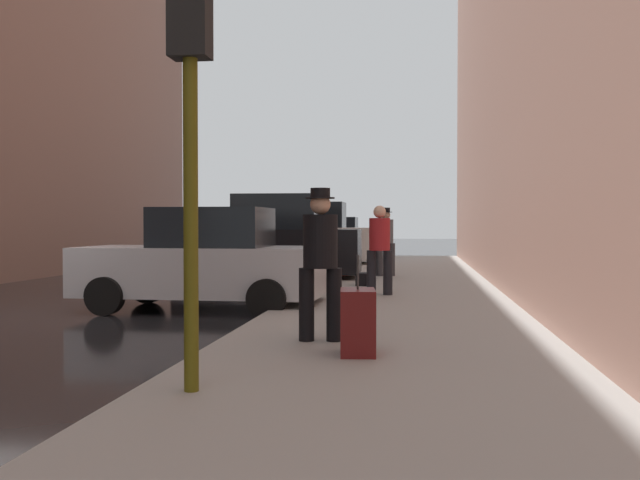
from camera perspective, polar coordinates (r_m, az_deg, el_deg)
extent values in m
plane|color=black|center=(12.39, -23.12, -5.81)|extent=(120.00, 120.00, 0.00)
cube|color=gray|center=(10.65, 6.00, -6.46)|extent=(4.00, 40.00, 0.15)
cube|color=#B7BABF|center=(12.61, -9.43, -2.45)|extent=(4.22, 1.89, 0.84)
cube|color=black|center=(12.52, -8.57, 0.97)|extent=(1.91, 1.59, 0.70)
cylinder|color=black|center=(13.96, -13.61, -3.62)|extent=(0.64, 0.23, 0.64)
cylinder|color=black|center=(12.29, -16.84, -4.32)|extent=(0.64, 0.23, 0.64)
cylinder|color=black|center=(13.19, -2.52, -3.88)|extent=(0.64, 0.23, 0.64)
cylinder|color=black|center=(11.39, -4.29, -4.70)|extent=(0.64, 0.23, 0.64)
cube|color=black|center=(18.17, -4.07, -0.87)|extent=(4.64, 1.95, 1.10)
cube|color=black|center=(18.13, -3.45, 2.23)|extent=(2.11, 1.61, 0.90)
cylinder|color=black|center=(19.42, -7.92, -2.21)|extent=(0.65, 0.24, 0.64)
cylinder|color=black|center=(17.64, -9.39, -2.57)|extent=(0.65, 0.24, 0.64)
cylinder|color=black|center=(18.90, 0.90, -2.30)|extent=(0.65, 0.24, 0.64)
cylinder|color=black|center=(17.08, 0.32, -2.69)|extent=(0.65, 0.24, 0.64)
cube|color=silver|center=(24.75, -0.90, -0.28)|extent=(4.61, 1.86, 1.10)
cube|color=black|center=(24.71, -0.44, 1.99)|extent=(2.08, 1.57, 0.90)
cylinder|color=black|center=(25.93, -3.88, -1.31)|extent=(0.64, 0.22, 0.64)
cylinder|color=black|center=(24.13, -4.74, -1.51)|extent=(0.64, 0.22, 0.64)
cylinder|color=black|center=(25.51, 2.72, -1.36)|extent=(0.64, 0.22, 0.64)
cylinder|color=black|center=(23.68, 2.36, -1.56)|extent=(0.64, 0.22, 0.64)
cube|color=navy|center=(30.93, 0.83, -0.20)|extent=(4.20, 1.85, 0.84)
cube|color=black|center=(30.89, 1.20, 1.19)|extent=(1.89, 1.57, 0.70)
cylinder|color=black|center=(32.04, -1.39, -0.81)|extent=(0.64, 0.22, 0.64)
cylinder|color=black|center=(30.23, -1.95, -0.94)|extent=(0.64, 0.22, 0.64)
cylinder|color=black|center=(31.72, 3.48, -0.83)|extent=(0.64, 0.22, 0.64)
cylinder|color=black|center=(29.89, 3.22, -0.96)|extent=(0.64, 0.22, 0.64)
cylinder|color=red|center=(18.65, 1.98, -2.02)|extent=(0.22, 0.22, 0.55)
sphere|color=red|center=(18.63, 1.98, -1.01)|extent=(0.20, 0.20, 0.20)
cylinder|color=red|center=(18.66, 1.49, -1.94)|extent=(0.10, 0.09, 0.09)
cylinder|color=red|center=(18.63, 2.47, -1.94)|extent=(0.10, 0.09, 0.09)
cylinder|color=#514C0F|center=(5.88, -10.31, 5.53)|extent=(0.12, 0.12, 3.60)
cube|color=black|center=(6.13, -10.37, 18.21)|extent=(0.32, 0.24, 0.90)
sphere|color=yellow|center=(6.25, -9.98, 17.88)|extent=(0.14, 0.14, 0.14)
sphere|color=green|center=(6.18, -9.96, 15.39)|extent=(0.14, 0.14, 0.14)
cylinder|color=black|center=(8.30, 1.13, -5.19)|extent=(0.20, 0.20, 0.85)
cylinder|color=black|center=(8.31, -1.08, -5.18)|extent=(0.20, 0.20, 0.85)
cylinder|color=black|center=(8.25, 0.02, -0.11)|extent=(0.44, 0.44, 0.62)
sphere|color=tan|center=(8.25, 0.02, 2.88)|extent=(0.24, 0.24, 0.24)
cylinder|color=black|center=(8.25, 0.02, 3.38)|extent=(0.34, 0.34, 0.02)
cylinder|color=black|center=(8.26, 0.02, 3.80)|extent=(0.23, 0.23, 0.11)
cylinder|color=black|center=(13.74, 4.13, -2.60)|extent=(0.20, 0.20, 0.85)
cylinder|color=black|center=(13.69, 5.45, -2.62)|extent=(0.20, 0.20, 0.85)
cylinder|color=#A51E23|center=(13.68, 4.79, 0.46)|extent=(0.45, 0.45, 0.62)
sphere|color=beige|center=(13.68, 4.80, 2.26)|extent=(0.24, 0.24, 0.24)
cylinder|color=#333338|center=(18.59, 4.78, -1.58)|extent=(0.22, 0.22, 0.85)
cylinder|color=#333338|center=(18.65, 5.74, -1.57)|extent=(0.22, 0.22, 0.85)
cylinder|color=#4C5156|center=(18.59, 5.27, 0.69)|extent=(0.49, 0.49, 0.62)
sphere|color=tan|center=(18.59, 5.27, 2.02)|extent=(0.24, 0.24, 0.24)
cylinder|color=black|center=(18.60, 5.27, 2.24)|extent=(0.34, 0.34, 0.02)
cylinder|color=black|center=(18.60, 5.27, 2.42)|extent=(0.23, 0.23, 0.11)
cube|color=#591414|center=(7.48, 3.04, -6.56)|extent=(0.42, 0.59, 0.68)
cylinder|color=#333333|center=(7.43, 3.04, -2.58)|extent=(0.02, 0.02, 0.36)
cube|color=black|center=(15.74, 3.49, -3.14)|extent=(0.32, 0.44, 0.28)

